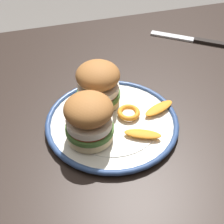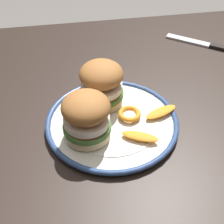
% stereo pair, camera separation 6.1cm
% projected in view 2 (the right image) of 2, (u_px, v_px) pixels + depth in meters
% --- Properties ---
extents(dining_table, '(1.26, 0.89, 0.73)m').
position_uv_depth(dining_table, '(122.00, 141.00, 0.83)').
color(dining_table, black).
rests_on(dining_table, ground).
extents(dinner_plate, '(0.29, 0.29, 0.02)m').
position_uv_depth(dinner_plate, '(112.00, 123.00, 0.72)').
color(dinner_plate, silver).
rests_on(dinner_plate, dining_table).
extents(sandwich_half_left, '(0.13, 0.13, 0.10)m').
position_uv_depth(sandwich_half_left, '(86.00, 116.00, 0.64)').
color(sandwich_half_left, beige).
rests_on(sandwich_half_left, dinner_plate).
extents(sandwich_half_right, '(0.13, 0.13, 0.10)m').
position_uv_depth(sandwich_half_right, '(101.00, 83.00, 0.72)').
color(sandwich_half_right, beige).
rests_on(sandwich_half_right, dinner_plate).
extents(orange_peel_curled, '(0.06, 0.06, 0.01)m').
position_uv_depth(orange_peel_curled, '(130.00, 114.00, 0.72)').
color(orange_peel_curled, orange).
rests_on(orange_peel_curled, dinner_plate).
extents(orange_peel_strip_long, '(0.08, 0.05, 0.01)m').
position_uv_depth(orange_peel_strip_long, '(161.00, 112.00, 0.72)').
color(orange_peel_strip_long, orange).
rests_on(orange_peel_strip_long, dinner_plate).
extents(orange_peel_strip_short, '(0.08, 0.05, 0.01)m').
position_uv_depth(orange_peel_strip_short, '(140.00, 136.00, 0.67)').
color(orange_peel_strip_short, orange).
rests_on(orange_peel_strip_short, dinner_plate).
extents(table_knife, '(0.19, 0.15, 0.01)m').
position_uv_depth(table_knife, '(208.00, 45.00, 0.97)').
color(table_knife, silver).
rests_on(table_knife, dining_table).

